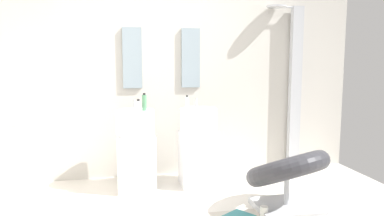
# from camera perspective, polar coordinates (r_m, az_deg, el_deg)

# --- Properties ---
(rear_partition) EXTENTS (4.80, 0.10, 2.60)m
(rear_partition) POSITION_cam_1_polar(r_m,az_deg,el_deg) (4.50, -4.72, 6.14)
(rear_partition) COLOR beige
(rear_partition) RESTS_ON ground_plane
(pedestal_sink_left) EXTENTS (0.41, 0.41, 0.97)m
(pedestal_sink_left) POSITION_cam_1_polar(r_m,az_deg,el_deg) (4.08, -8.57, -6.30)
(pedestal_sink_left) COLOR white
(pedestal_sink_left) RESTS_ON ground_plane
(pedestal_sink_right) EXTENTS (0.41, 0.41, 0.97)m
(pedestal_sink_right) POSITION_cam_1_polar(r_m,az_deg,el_deg) (4.17, 0.99, -5.92)
(pedestal_sink_right) COLOR white
(pedestal_sink_right) RESTS_ON ground_plane
(vanity_mirror_left) EXTENTS (0.22, 0.03, 0.70)m
(vanity_mirror_left) POSITION_cam_1_polar(r_m,az_deg,el_deg) (4.40, -9.13, 7.56)
(vanity_mirror_left) COLOR #8C9EA8
(vanity_mirror_right) EXTENTS (0.22, 0.03, 0.70)m
(vanity_mirror_right) POSITION_cam_1_polar(r_m,az_deg,el_deg) (4.48, -0.21, 7.64)
(vanity_mirror_right) COLOR #8C9EA8
(shower_column) EXTENTS (0.49, 0.24, 2.05)m
(shower_column) POSITION_cam_1_polar(r_m,az_deg,el_deg) (4.88, 15.31, 3.41)
(shower_column) COLOR #B7BABF
(shower_column) RESTS_ON ground_plane
(lounge_chair) EXTENTS (1.05, 1.05, 0.65)m
(lounge_chair) POSITION_cam_1_polar(r_m,az_deg,el_deg) (3.60, 14.32, -9.75)
(lounge_chair) COLOR #B7BABF
(lounge_chair) RESTS_ON ground_plane
(coffee_mug) EXTENTS (0.07, 0.07, 0.10)m
(coffee_mug) POSITION_cam_1_polar(r_m,az_deg,el_deg) (3.49, 10.96, -15.29)
(coffee_mug) COLOR white
(coffee_mug) RESTS_ON area_rug
(soap_bottle_white) EXTENTS (0.05, 0.05, 0.13)m
(soap_bottle_white) POSITION_cam_1_polar(r_m,az_deg,el_deg) (3.86, -8.19, 0.30)
(soap_bottle_white) COLOR white
(soap_bottle_white) RESTS_ON pedestal_sink_left
(soap_bottle_clear) EXTENTS (0.04, 0.04, 0.14)m
(soap_bottle_clear) POSITION_cam_1_polar(r_m,az_deg,el_deg) (4.10, -0.76, 0.89)
(soap_bottle_clear) COLOR silver
(soap_bottle_clear) RESTS_ON pedestal_sink_right
(soap_bottle_green) EXTENTS (0.05, 0.05, 0.18)m
(soap_bottle_green) POSITION_cam_1_polar(r_m,az_deg,el_deg) (3.93, -7.29, 0.85)
(soap_bottle_green) COLOR #59996B
(soap_bottle_green) RESTS_ON pedestal_sink_left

